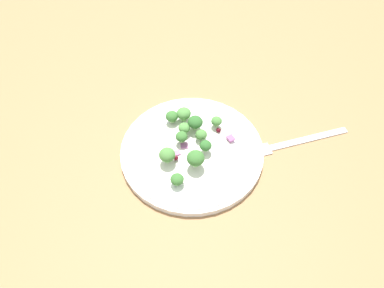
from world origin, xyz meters
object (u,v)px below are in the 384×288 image
(broccoli_floret_2, at_px, (195,122))
(fork, at_px, (293,142))
(broccoli_floret_1, at_px, (184,128))
(broccoli_floret_0, at_px, (217,121))
(plate, at_px, (192,151))

(broccoli_floret_2, bearing_deg, fork, -57.69)
(broccoli_floret_1, relative_size, broccoli_floret_2, 0.79)
(broccoli_floret_0, xyz_separation_m, broccoli_floret_1, (-0.05, 0.03, 0.00))
(plate, relative_size, broccoli_floret_1, 11.70)
(broccoli_floret_1, bearing_deg, plate, -119.68)
(plate, relative_size, fork, 1.51)
(plate, height_order, broccoli_floret_1, broccoli_floret_1)
(broccoli_floret_0, height_order, fork, broccoli_floret_0)
(broccoli_floret_0, relative_size, broccoli_floret_1, 0.94)
(broccoli_floret_1, height_order, fork, broccoli_floret_1)
(plate, height_order, broccoli_floret_0, broccoli_floret_0)
(broccoli_floret_0, distance_m, broccoli_floret_2, 0.04)
(plate, bearing_deg, broccoli_floret_2, 31.14)
(broccoli_floret_2, bearing_deg, plate, -148.86)
(plate, height_order, fork, plate)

